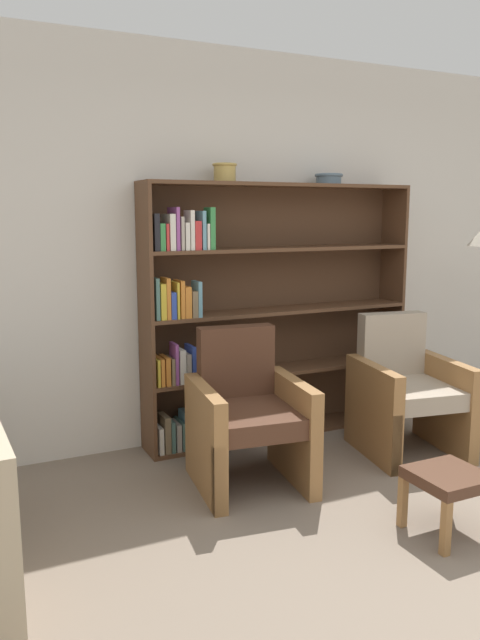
{
  "coord_description": "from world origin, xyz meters",
  "views": [
    {
      "loc": [
        -2.16,
        -1.59,
        1.63
      ],
      "look_at": [
        -0.47,
        1.97,
        0.95
      ],
      "focal_mm": 35.0,
      "sensor_mm": 36.0,
      "label": 1
    }
  ],
  "objects_px": {
    "footstool": "(448,483)",
    "bowl_cream": "(225,172)",
    "bookshelf": "(256,318)",
    "armchair_leather": "(247,417)",
    "armchair_cushioned": "(406,392)",
    "bowl_brass": "(329,178)"
  },
  "relations": [
    {
      "from": "bookshelf",
      "to": "armchair_cushioned",
      "type": "bearing_deg",
      "value": -40.98
    },
    {
      "from": "footstool",
      "to": "armchair_leather",
      "type": "bearing_deg",
      "value": 122.65
    },
    {
      "from": "bookshelf",
      "to": "bowl_cream",
      "type": "bearing_deg",
      "value": -175.34
    },
    {
      "from": "bowl_brass",
      "to": "footstool",
      "type": "distance_m",
      "value": 2.35
    },
    {
      "from": "armchair_cushioned",
      "to": "armchair_leather",
      "type": "bearing_deg",
      "value": 9.72
    },
    {
      "from": "bowl_cream",
      "to": "bowl_brass",
      "type": "relative_size",
      "value": 0.81
    },
    {
      "from": "armchair_cushioned",
      "to": "footstool",
      "type": "xyz_separation_m",
      "value": [
        -0.57,
        -1.01,
        -0.14
      ]
    },
    {
      "from": "bowl_brass",
      "to": "armchair_cushioned",
      "type": "relative_size",
      "value": 0.22
    },
    {
      "from": "armchair_cushioned",
      "to": "footstool",
      "type": "bearing_deg",
      "value": 70.17
    },
    {
      "from": "bookshelf",
      "to": "footstool",
      "type": "bearing_deg",
      "value": -82.12
    },
    {
      "from": "bookshelf",
      "to": "bowl_cream",
      "type": "distance_m",
      "value": 1.05
    },
    {
      "from": "bowl_cream",
      "to": "armchair_leather",
      "type": "relative_size",
      "value": 0.18
    },
    {
      "from": "bowl_cream",
      "to": "footstool",
      "type": "xyz_separation_m",
      "value": [
        0.48,
        -1.69,
        -1.63
      ]
    },
    {
      "from": "bowl_cream",
      "to": "footstool",
      "type": "bearing_deg",
      "value": -74.01
    },
    {
      "from": "armchair_cushioned",
      "to": "footstool",
      "type": "distance_m",
      "value": 1.17
    },
    {
      "from": "bookshelf",
      "to": "footstool",
      "type": "distance_m",
      "value": 1.83
    },
    {
      "from": "footstool",
      "to": "armchair_cushioned",
      "type": "bearing_deg",
      "value": 60.43
    },
    {
      "from": "armchair_leather",
      "to": "armchair_cushioned",
      "type": "height_order",
      "value": "same"
    },
    {
      "from": "bookshelf",
      "to": "armchair_leather",
      "type": "distance_m",
      "value": 0.94
    },
    {
      "from": "bowl_brass",
      "to": "footstool",
      "type": "relative_size",
      "value": 0.58
    },
    {
      "from": "footstool",
      "to": "bookshelf",
      "type": "bearing_deg",
      "value": 97.88
    },
    {
      "from": "footstool",
      "to": "bowl_cream",
      "type": "bearing_deg",
      "value": 105.99
    }
  ]
}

